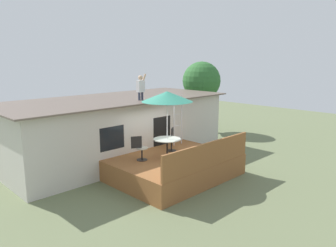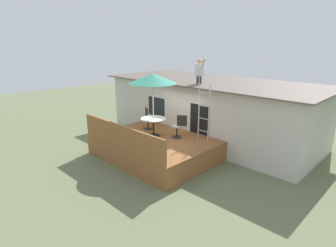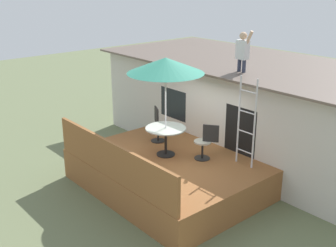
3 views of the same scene
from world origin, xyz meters
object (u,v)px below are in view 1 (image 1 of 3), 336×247
object	(u,v)px
patio_umbrella	(167,97)
patio_chair_left	(140,148)
patio_table	(167,143)
backyard_tree	(202,81)
step_ladder	(178,120)
person_figure	(141,86)
patio_chair_right	(172,140)

from	to	relation	value
patio_umbrella	patio_chair_left	size ratio (longest dim) A/B	2.76
patio_table	backyard_tree	size ratio (longest dim) A/B	0.24
step_ladder	patio_chair_left	xyz separation A→B (m)	(-2.64, -0.58, -0.64)
patio_table	backyard_tree	distance (m)	8.69
patio_table	step_ladder	xyz separation A→B (m)	(1.71, 1.07, 0.51)
person_figure	patio_chair_right	bearing A→B (deg)	-80.03
person_figure	backyard_tree	bearing A→B (deg)	18.23
patio_umbrella	patio_chair_right	world-z (taller)	patio_umbrella
person_figure	backyard_tree	size ratio (longest dim) A/B	0.26
patio_umbrella	step_ladder	size ratio (longest dim) A/B	1.15
patio_umbrella	patio_chair_left	world-z (taller)	patio_umbrella
patio_chair_left	patio_table	bearing A→B (deg)	-0.00
person_figure	patio_chair_right	size ratio (longest dim) A/B	1.21
backyard_tree	step_ladder	bearing A→B (deg)	-149.29
step_ladder	patio_umbrella	bearing A→B (deg)	-147.83
step_ladder	patio_table	bearing A→B (deg)	-147.83
step_ladder	patio_chair_right	size ratio (longest dim) A/B	2.39
patio_chair_left	backyard_tree	distance (m)	9.30
patio_umbrella	patio_table	bearing A→B (deg)	123.69
patio_table	backyard_tree	world-z (taller)	backyard_tree
step_ladder	backyard_tree	size ratio (longest dim) A/B	0.51
person_figure	patio_chair_left	world-z (taller)	person_figure
patio_table	step_ladder	size ratio (longest dim) A/B	0.47
patio_chair_left	backyard_tree	world-z (taller)	backyard_tree
patio_chair_right	backyard_tree	world-z (taller)	backyard_tree
patio_chair_right	patio_umbrella	bearing A→B (deg)	-0.00
step_ladder	backyard_tree	xyz separation A→B (m)	(5.59, 3.32, 1.23)
patio_umbrella	patio_chair_right	distance (m)	2.15
patio_umbrella	backyard_tree	bearing A→B (deg)	31.05
person_figure	patio_table	bearing A→B (deg)	-104.58
step_ladder	person_figure	world-z (taller)	person_figure
patio_table	patio_chair_right	xyz separation A→B (m)	(0.84, 0.59, -0.13)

